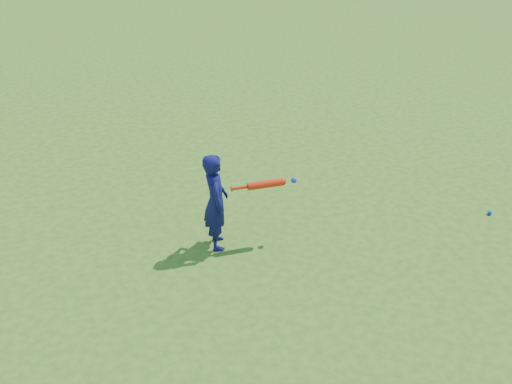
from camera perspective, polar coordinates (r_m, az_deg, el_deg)
ground at (r=7.21m, az=2.24°, el=-4.85°), size 80.00×80.00×0.00m
child at (r=6.81m, az=-4.05°, el=-0.97°), size 0.38×0.50×1.24m
ground_ball_blue at (r=8.32m, az=22.32°, el=-1.92°), size 0.06×0.06×0.06m
bat_swing at (r=6.82m, az=1.23°, el=0.82°), size 0.82×0.14×0.09m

